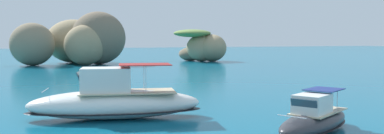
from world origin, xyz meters
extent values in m
ellipsoid|color=#84755B|center=(-7.94, 64.84, 3.62)|extent=(8.03, 8.12, 7.24)
ellipsoid|color=#756651|center=(3.05, 64.78, 4.70)|extent=(12.81, 12.44, 9.39)
ellipsoid|color=#9E8966|center=(0.55, 63.00, 3.47)|extent=(8.28, 7.59, 6.94)
ellipsoid|color=#9E8966|center=(-0.45, 71.32, 4.10)|extent=(14.46, 14.14, 8.21)
ellipsoid|color=#756651|center=(22.53, 69.25, 1.39)|extent=(5.56, 6.42, 2.78)
ellipsoid|color=#9E8966|center=(23.91, 66.44, 2.71)|extent=(8.52, 8.43, 5.42)
ellipsoid|color=#9E8966|center=(25.73, 65.51, 2.72)|extent=(7.65, 9.08, 5.43)
ellipsoid|color=olive|center=(22.04, 66.97, 5.65)|extent=(7.63, 6.94, 1.57)
ellipsoid|color=#2D2D33|center=(3.93, 6.61, 0.54)|extent=(6.46, 4.69, 1.08)
ellipsoid|color=black|center=(3.93, 6.61, 0.30)|extent=(6.59, 4.79, 0.13)
cube|color=#C6B793|center=(4.35, 6.84, 0.99)|extent=(3.83, 3.08, 0.06)
cube|color=silver|center=(3.65, 6.46, 1.47)|extent=(2.19, 2.01, 0.89)
cube|color=#2D4756|center=(2.86, 6.02, 1.56)|extent=(0.78, 1.18, 0.47)
cylinder|color=silver|center=(1.76, 5.43, 1.17)|extent=(0.67, 1.18, 0.04)
cube|color=navy|center=(4.90, 7.14, 2.01)|extent=(2.37, 2.21, 0.04)
cylinder|color=silver|center=(5.22, 6.56, 1.50)|extent=(0.03, 0.03, 1.01)
cylinder|color=silver|center=(4.58, 7.72, 1.50)|extent=(0.03, 0.03, 1.01)
ellipsoid|color=white|center=(-4.15, 13.77, 0.82)|extent=(10.02, 4.86, 1.64)
ellipsoid|color=black|center=(-4.15, 13.77, 0.45)|extent=(10.22, 4.96, 0.20)
cube|color=#C6B793|center=(-3.44, 13.62, 1.51)|extent=(5.69, 3.52, 0.06)
cube|color=silver|center=(-4.62, 13.87, 2.22)|extent=(3.06, 2.55, 1.35)
cube|color=#2D4756|center=(-5.96, 14.16, 2.35)|extent=(0.69, 1.90, 0.71)
cylinder|color=silver|center=(-7.82, 14.56, 1.69)|extent=(0.46, 1.98, 0.04)
cube|color=maroon|center=(-2.50, 13.41, 3.05)|extent=(3.30, 2.81, 0.04)
cylinder|color=silver|center=(-2.72, 12.43, 2.28)|extent=(0.03, 0.03, 1.54)
cylinder|color=silver|center=(-2.29, 14.40, 2.28)|extent=(0.03, 0.03, 1.54)
camera|label=1|loc=(-8.62, -8.94, 4.49)|focal=38.08mm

